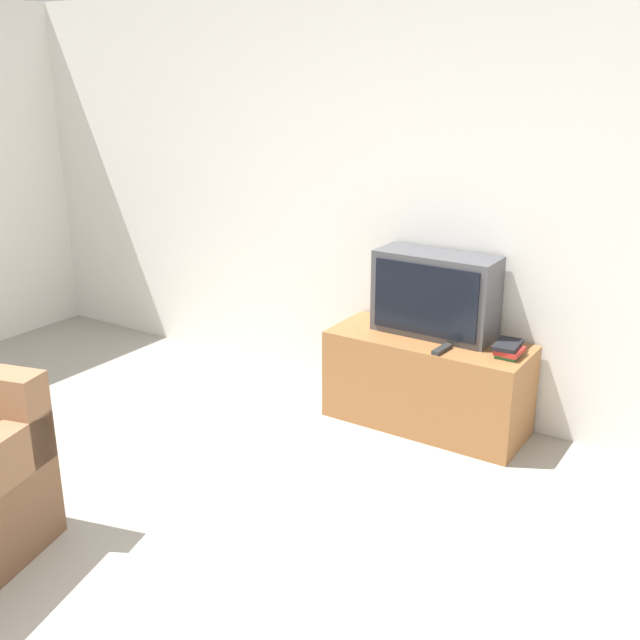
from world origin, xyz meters
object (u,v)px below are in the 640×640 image
at_px(tv_stand, 427,382).
at_px(remote_on_stand, 442,349).
at_px(television, 435,294).
at_px(book_stack, 509,349).

bearing_deg(tv_stand, remote_on_stand, -45.09).
relative_size(television, remote_on_stand, 4.23).
height_order(television, book_stack, television).
relative_size(book_stack, remote_on_stand, 1.29).
bearing_deg(book_stack, television, 168.19).
distance_m(tv_stand, book_stack, 0.59).
xyz_separation_m(tv_stand, television, (-0.02, 0.10, 0.54)).
relative_size(tv_stand, book_stack, 5.45).
relative_size(tv_stand, remote_on_stand, 7.01).
height_order(television, remote_on_stand, television).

